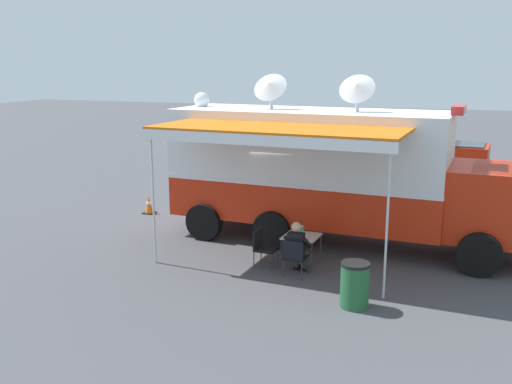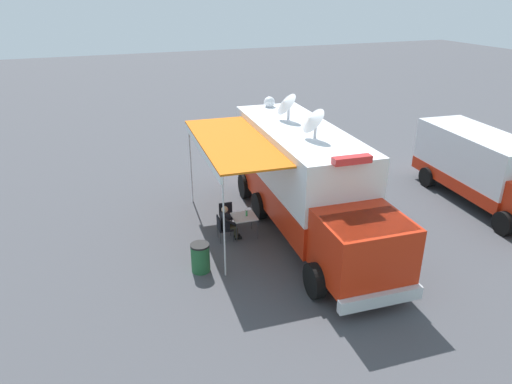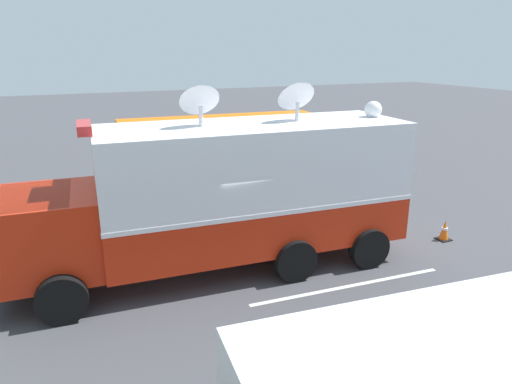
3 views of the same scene
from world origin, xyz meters
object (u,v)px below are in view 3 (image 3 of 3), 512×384
(folding_chair_at_table, at_px, (201,209))
(traffic_cone, at_px, (444,230))
(folding_chair_beside_table, at_px, (234,209))
(folding_table, at_px, (211,212))
(command_truck, at_px, (224,191))
(trash_bin, at_px, (142,206))
(water_bottle, at_px, (212,208))
(seated_responder, at_px, (202,207))

(folding_chair_at_table, height_order, traffic_cone, folding_chair_at_table)
(folding_chair_beside_table, distance_m, traffic_cone, 6.07)
(folding_table, relative_size, traffic_cone, 1.46)
(folding_table, distance_m, folding_chair_beside_table, 0.94)
(command_truck, relative_size, traffic_cone, 16.59)
(folding_table, height_order, folding_chair_beside_table, folding_chair_beside_table)
(folding_chair_at_table, xyz_separation_m, folding_chair_beside_table, (-0.43, -0.90, 0.00))
(trash_bin, bearing_deg, folding_chair_at_table, -126.76)
(folding_table, height_order, traffic_cone, folding_table)
(folding_table, bearing_deg, trash_bin, 39.38)
(trash_bin, bearing_deg, folding_table, -140.62)
(folding_chair_beside_table, bearing_deg, water_bottle, 118.47)
(water_bottle, bearing_deg, traffic_cone, -116.85)
(command_truck, distance_m, traffic_cone, 6.48)
(folding_table, xyz_separation_m, seated_responder, (0.61, 0.07, -0.02))
(water_bottle, distance_m, folding_chair_at_table, 0.95)
(folding_chair_at_table, distance_m, traffic_cone, 7.06)
(command_truck, height_order, folding_chair_at_table, command_truck)
(folding_table, xyz_separation_m, folding_chair_beside_table, (0.37, -0.85, -0.16))
(water_bottle, xyz_separation_m, trash_bin, (2.05, 1.61, -0.38))
(command_truck, distance_m, seated_responder, 3.01)
(folding_table, distance_m, water_bottle, 0.19)
(water_bottle, relative_size, trash_bin, 0.25)
(folding_table, distance_m, seated_responder, 0.61)
(trash_bin, bearing_deg, seated_responder, -131.18)
(command_truck, height_order, folding_chair_beside_table, command_truck)
(folding_chair_at_table, distance_m, trash_bin, 1.94)
(command_truck, xyz_separation_m, seated_responder, (2.70, -0.26, -1.30))
(seated_responder, distance_m, trash_bin, 2.06)
(water_bottle, relative_size, folding_chair_beside_table, 0.26)
(trash_bin, height_order, traffic_cone, trash_bin)
(folding_table, relative_size, folding_chair_at_table, 0.97)
(water_bottle, distance_m, seated_responder, 0.73)
(seated_responder, bearing_deg, trash_bin, 48.82)
(command_truck, relative_size, trash_bin, 10.58)
(folding_chair_beside_table, bearing_deg, command_truck, 154.38)
(seated_responder, distance_m, traffic_cone, 6.97)
(folding_chair_beside_table, relative_size, traffic_cone, 1.50)
(command_truck, distance_m, folding_chair_at_table, 3.24)
(folding_table, relative_size, seated_responder, 0.68)
(command_truck, height_order, water_bottle, command_truck)
(traffic_cone, bearing_deg, folding_chair_at_table, 56.90)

